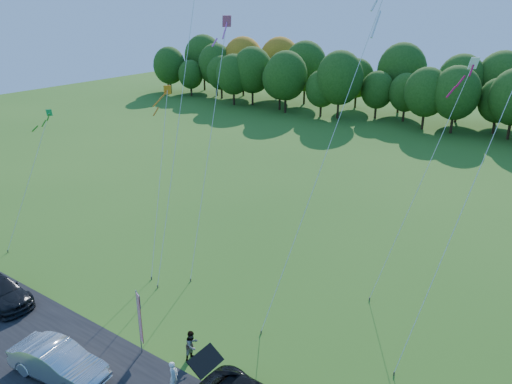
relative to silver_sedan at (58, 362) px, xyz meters
The scene contains 13 objects.
ground 6.18m from the silver_sedan, 49.42° to the left, with size 160.00×160.00×0.00m, color #2C5D18.
tree_line 59.79m from the silver_sedan, 86.18° to the left, with size 116.00×12.00×10.00m, color #1E4711, non-canonical shape.
silver_sedan is the anchor object (origin of this frame).
person_tailgate_a 5.70m from the silver_sedan, 25.98° to the left, with size 0.57×0.37×1.56m, color white.
person_tailgate_b 6.33m from the silver_sedan, 46.54° to the left, with size 0.79×0.61×1.62m, color gray.
feather_flag 4.21m from the silver_sedan, 58.75° to the left, with size 0.45×0.24×3.67m.
kite_delta_blue 18.75m from the silver_sedan, 103.95° to the left, with size 4.48×11.41×27.54m.
kite_parafoil_orange 23.87m from the silver_sedan, 44.89° to the left, with size 5.69×11.83×24.44m.
kite_delta_red 17.57m from the silver_sedan, 61.77° to the left, with size 3.45×10.73×20.34m.
kite_diamond_yellow 12.86m from the silver_sedan, 110.08° to the left, with size 2.82×5.31×11.93m.
kite_diamond_green 17.34m from the silver_sedan, 148.54° to the left, with size 0.87×5.34×9.77m.
kite_diamond_white 21.10m from the silver_sedan, 57.03° to the left, with size 3.45×5.19×14.32m.
kite_diamond_pink 14.97m from the silver_sedan, 96.24° to the left, with size 2.07×6.72×16.31m.
Camera 1 is at (14.72, -14.88, 16.87)m, focal length 35.00 mm.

